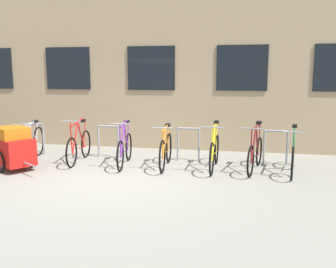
# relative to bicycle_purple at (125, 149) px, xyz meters

# --- Properties ---
(ground_plane) EXTENTS (42.00, 42.00, 0.00)m
(ground_plane) POSITION_rel_bicycle_purple_xyz_m (0.16, -1.22, -0.38)
(ground_plane) COLOR gray
(storefront_building) EXTENTS (28.00, 7.36, 6.77)m
(storefront_building) POSITION_rel_bicycle_purple_xyz_m (0.16, 5.64, 3.01)
(storefront_building) COLOR tan
(storefront_building) RESTS_ON ground
(bike_rack) EXTENTS (6.56, 0.05, 0.81)m
(bike_rack) POSITION_rel_bicycle_purple_xyz_m (0.36, 0.68, 0.11)
(bike_rack) COLOR gray
(bike_rack) RESTS_ON ground
(bicycle_purple) EXTENTS (0.44, 1.69, 1.05)m
(bicycle_purple) POSITION_rel_bicycle_purple_xyz_m (0.00, 0.00, 0.00)
(bicycle_purple) COLOR black
(bicycle_purple) RESTS_ON ground
(bicycle_orange) EXTENTS (0.44, 1.67, 0.98)m
(bicycle_orange) POSITION_rel_bicycle_purple_xyz_m (0.95, 0.01, 0.00)
(bicycle_orange) COLOR black
(bicycle_orange) RESTS_ON ground
(bicycle_silver) EXTENTS (0.54, 1.82, 0.96)m
(bicycle_silver) POSITION_rel_bicycle_purple_xyz_m (-2.35, 0.05, 0.02)
(bicycle_silver) COLOR black
(bicycle_silver) RESTS_ON ground
(bicycle_green) EXTENTS (0.44, 1.69, 1.00)m
(bicycle_green) POSITION_rel_bicycle_purple_xyz_m (3.66, 0.01, -0.00)
(bicycle_green) COLOR black
(bicycle_green) RESTS_ON ground
(bicycle_red) EXTENTS (0.44, 1.72, 1.06)m
(bicycle_red) POSITION_rel_bicycle_purple_xyz_m (-1.16, 0.11, 0.00)
(bicycle_red) COLOR black
(bicycle_red) RESTS_ON ground
(bicycle_yellow) EXTENTS (0.44, 1.75, 1.04)m
(bicycle_yellow) POSITION_rel_bicycle_purple_xyz_m (2.02, 0.05, 0.01)
(bicycle_yellow) COLOR black
(bicycle_yellow) RESTS_ON ground
(bicycle_maroon) EXTENTS (0.51, 1.69, 1.05)m
(bicycle_maroon) POSITION_rel_bicycle_purple_xyz_m (2.89, 0.07, -0.00)
(bicycle_maroon) COLOR black
(bicycle_maroon) RESTS_ON ground
(bike_trailer) EXTENTS (1.38, 1.07, 0.94)m
(bike_trailer) POSITION_rel_bicycle_purple_xyz_m (-2.23, -0.83, 0.10)
(bike_trailer) COLOR red
(bike_trailer) RESTS_ON ground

